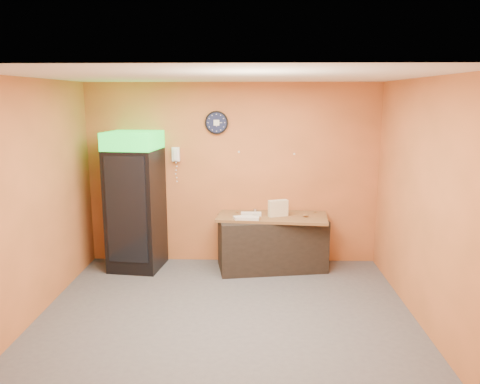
{
  "coord_description": "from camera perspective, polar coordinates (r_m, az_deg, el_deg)",
  "views": [
    {
      "loc": [
        0.3,
        -5.16,
        2.58
      ],
      "look_at": [
        0.15,
        0.6,
        1.4
      ],
      "focal_mm": 35.0,
      "sensor_mm": 36.0,
      "label": 1
    }
  ],
  "objects": [
    {
      "name": "back_wall",
      "position": [
        7.27,
        -0.92,
        2.18
      ],
      "size": [
        4.5,
        0.02,
        2.8
      ],
      "primitive_type": "cube",
      "color": "orange",
      "rests_on": "floor"
    },
    {
      "name": "prep_counter",
      "position": [
        7.16,
        3.91,
        -6.25
      ],
      "size": [
        1.68,
        0.95,
        0.79
      ],
      "primitive_type": "cube",
      "rotation": [
        0.0,
        0.0,
        0.16
      ],
      "color": "black",
      "rests_on": "floor"
    },
    {
      "name": "ceiling",
      "position": [
        5.18,
        -1.92,
        13.95
      ],
      "size": [
        4.5,
        4.0,
        0.02
      ],
      "primitive_type": "cube",
      "color": "white",
      "rests_on": "back_wall"
    },
    {
      "name": "wrapped_sandwich_mid",
      "position": [
        6.78,
        1.06,
        -3.2
      ],
      "size": [
        0.31,
        0.14,
        0.04
      ],
      "primitive_type": "cube",
      "rotation": [
        0.0,
        0.0,
        -0.08
      ],
      "color": "silver",
      "rests_on": "butcher_paper"
    },
    {
      "name": "beverage_cooler",
      "position": [
        7.16,
        -12.64,
        -1.36
      ],
      "size": [
        0.82,
        0.82,
        2.08
      ],
      "rotation": [
        0.0,
        0.0,
        -0.13
      ],
      "color": "black",
      "rests_on": "floor"
    },
    {
      "name": "right_wall",
      "position": [
        5.64,
        21.64,
        -1.38
      ],
      "size": [
        0.02,
        4.0,
        2.8
      ],
      "primitive_type": "cube",
      "color": "orange",
      "rests_on": "floor"
    },
    {
      "name": "butcher_paper",
      "position": [
        7.04,
        3.95,
        -3.02
      ],
      "size": [
        1.69,
        0.88,
        0.04
      ],
      "primitive_type": "cube",
      "rotation": [
        0.0,
        0.0,
        -0.1
      ],
      "color": "brown",
      "rests_on": "prep_counter"
    },
    {
      "name": "wall_clock",
      "position": [
        7.17,
        -2.87,
        8.45
      ],
      "size": [
        0.35,
        0.06,
        0.35
      ],
      "color": "black",
      "rests_on": "back_wall"
    },
    {
      "name": "wrapped_sandwich_left",
      "position": [
        6.82,
        0.46,
        -3.11
      ],
      "size": [
        0.32,
        0.21,
        0.04
      ],
      "primitive_type": "cube",
      "rotation": [
        0.0,
        0.0,
        0.33
      ],
      "color": "silver",
      "rests_on": "butcher_paper"
    },
    {
      "name": "kitchen_tool",
      "position": [
        7.15,
        1.87,
        -2.35
      ],
      "size": [
        0.06,
        0.06,
        0.06
      ],
      "primitive_type": "cylinder",
      "color": "silver",
      "rests_on": "butcher_paper"
    },
    {
      "name": "sub_roll_stack",
      "position": [
        6.97,
        4.67,
        -1.98
      ],
      "size": [
        0.31,
        0.19,
        0.25
      ],
      "rotation": [
        0.0,
        0.0,
        0.34
      ],
      "color": "beige",
      "rests_on": "butcher_paper"
    },
    {
      "name": "wrapped_sandwich_right",
      "position": [
        7.02,
        1.37,
        -2.69
      ],
      "size": [
        0.3,
        0.12,
        0.04
      ],
      "primitive_type": "cube",
      "rotation": [
        0.0,
        0.0,
        0.01
      ],
      "color": "silver",
      "rests_on": "butcher_paper"
    },
    {
      "name": "wall_phone",
      "position": [
        7.26,
        -7.83,
        4.58
      ],
      "size": [
        0.12,
        0.1,
        0.22
      ],
      "color": "white",
      "rests_on": "back_wall"
    },
    {
      "name": "left_wall",
      "position": [
        5.88,
        -24.28,
        -1.09
      ],
      "size": [
        0.02,
        4.0,
        2.8
      ],
      "primitive_type": "cube",
      "color": "orange",
      "rests_on": "floor"
    },
    {
      "name": "floor",
      "position": [
        5.78,
        -1.72,
        -14.99
      ],
      "size": [
        4.5,
        4.5,
        0.0
      ],
      "primitive_type": "plane",
      "color": "#47474C",
      "rests_on": "ground"
    }
  ]
}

